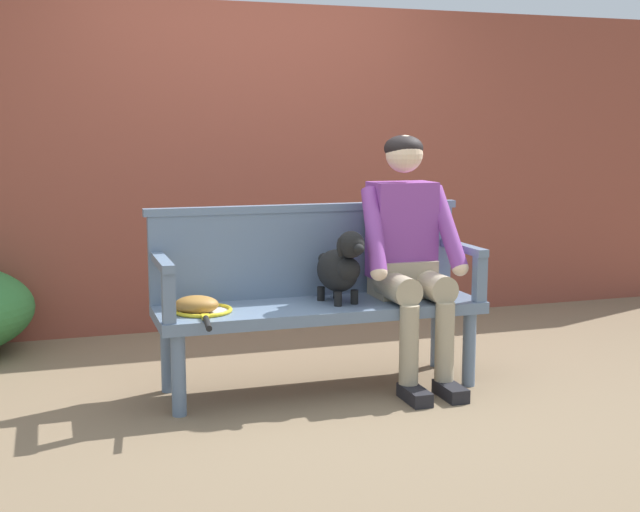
% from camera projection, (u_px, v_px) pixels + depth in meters
% --- Properties ---
extents(ground_plane, '(40.00, 40.00, 0.00)m').
position_uv_depth(ground_plane, '(320.00, 388.00, 4.45)').
color(ground_plane, '#7A664C').
extents(brick_garden_fence, '(8.00, 0.30, 2.20)m').
position_uv_depth(brick_garden_fence, '(246.00, 167.00, 5.86)').
color(brick_garden_fence, brown).
rests_on(brick_garden_fence, ground).
extents(garden_bench, '(1.71, 0.51, 0.46)m').
position_uv_depth(garden_bench, '(320.00, 314.00, 4.39)').
color(garden_bench, slate).
rests_on(garden_bench, ground).
extents(bench_backrest, '(1.75, 0.06, 0.50)m').
position_uv_depth(bench_backrest, '(307.00, 249.00, 4.56)').
color(bench_backrest, slate).
rests_on(bench_backrest, garden_bench).
extents(bench_armrest_left_end, '(0.06, 0.51, 0.28)m').
position_uv_depth(bench_armrest_left_end, '(164.00, 276.00, 4.02)').
color(bench_armrest_left_end, slate).
rests_on(bench_armrest_left_end, garden_bench).
extents(bench_armrest_right_end, '(0.06, 0.51, 0.28)m').
position_uv_depth(bench_armrest_right_end, '(469.00, 260.00, 4.52)').
color(bench_armrest_right_end, slate).
rests_on(bench_armrest_right_end, garden_bench).
extents(person_seated, '(0.56, 0.66, 1.33)m').
position_uv_depth(person_seated, '(408.00, 248.00, 4.48)').
color(person_seated, black).
rests_on(person_seated, ground).
extents(dog_on_bench, '(0.25, 0.39, 0.39)m').
position_uv_depth(dog_on_bench, '(341.00, 266.00, 4.35)').
color(dog_on_bench, black).
rests_on(dog_on_bench, garden_bench).
extents(tennis_racket, '(0.32, 0.57, 0.03)m').
position_uv_depth(tennis_racket, '(204.00, 311.00, 4.14)').
color(tennis_racket, yellow).
rests_on(tennis_racket, garden_bench).
extents(baseball_glove, '(0.26, 0.23, 0.09)m').
position_uv_depth(baseball_glove, '(196.00, 305.00, 4.13)').
color(baseball_glove, '#9E6B2D').
rests_on(baseball_glove, garden_bench).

